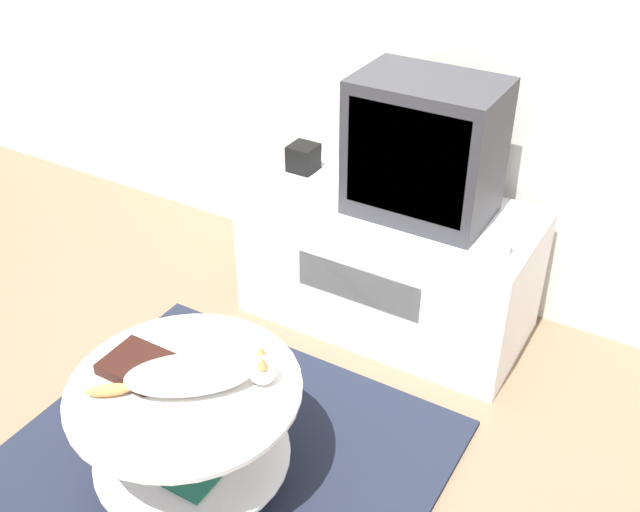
% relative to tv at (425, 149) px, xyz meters
% --- Properties ---
extents(ground_plane, '(12.00, 12.00, 0.00)m').
position_rel_tv_xyz_m(ground_plane, '(-0.24, -1.22, -0.85)').
color(ground_plane, '#7F664C').
extents(rug, '(1.44, 1.59, 0.02)m').
position_rel_tv_xyz_m(rug, '(-0.24, -1.22, -0.84)').
color(rug, '#1E2333').
rests_on(rug, ground_plane).
extents(tv_stand, '(1.19, 0.57, 0.58)m').
position_rel_tv_xyz_m(tv_stand, '(-0.12, -0.01, -0.56)').
color(tv_stand, white).
rests_on(tv_stand, ground_plane).
extents(tv, '(0.55, 0.37, 0.54)m').
position_rel_tv_xyz_m(tv, '(0.00, 0.00, 0.00)').
color(tv, '#333338').
rests_on(tv, tv_stand).
extents(speaker, '(0.12, 0.12, 0.12)m').
position_rel_tv_xyz_m(speaker, '(-0.59, 0.07, -0.21)').
color(speaker, black).
rests_on(speaker, tv_stand).
extents(mug, '(0.07, 0.07, 0.10)m').
position_rel_tv_xyz_m(mug, '(0.38, -0.15, -0.22)').
color(mug, white).
rests_on(mug, tv_stand).
extents(coffee_table, '(0.74, 0.74, 0.43)m').
position_rel_tv_xyz_m(coffee_table, '(-0.27, -1.17, -0.55)').
color(coffee_table, '#B2B2B7').
rests_on(coffee_table, rug).
extents(dvd_box, '(0.21, 0.18, 0.04)m').
position_rel_tv_xyz_m(dvd_box, '(-0.44, -1.18, -0.38)').
color(dvd_box, black).
rests_on(dvd_box, coffee_table).
extents(cat, '(0.48, 0.40, 0.12)m').
position_rel_tv_xyz_m(cat, '(-0.22, -1.16, -0.34)').
color(cat, silver).
rests_on(cat, coffee_table).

